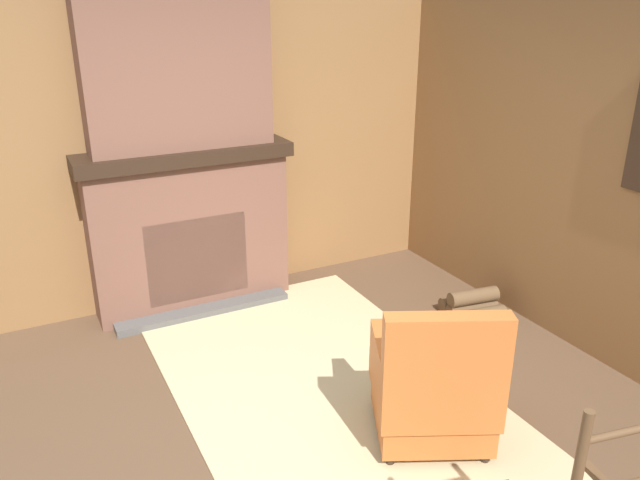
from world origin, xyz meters
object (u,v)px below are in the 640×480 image
Objects in this scene: storage_case at (216,137)px; firewood_stack at (472,306)px; oil_lamp_vase at (115,143)px; decorative_plate_on_mantel at (179,133)px; armchair at (434,389)px.

firewood_stack is at bearing 51.82° from storage_case.
oil_lamp_vase is (-1.31, -2.46, 1.34)m from firewood_stack.
oil_lamp_vase is at bearing -87.69° from decorative_plate_on_mantel.
armchair is 3.87× the size of oil_lamp_vase.
armchair is 2.66m from storage_case.
decorative_plate_on_mantel reaches higher than armchair.
decorative_plate_on_mantel is (-1.33, -1.96, 1.37)m from firewood_stack.
storage_case reaches higher than armchair.
armchair is at bearing 10.22° from storage_case.
storage_case is at bearing 35.76° from armchair.
armchair reaches higher than firewood_stack.
decorative_plate_on_mantel is (-0.02, -0.29, 0.06)m from storage_case.
decorative_plate_on_mantel is at bearing 92.31° from oil_lamp_vase.
firewood_stack is at bearing 61.92° from oil_lamp_vase.
armchair is 2.76m from decorative_plate_on_mantel.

